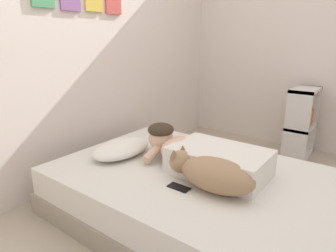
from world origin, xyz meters
TOP-DOWN VIEW (x-y plane):
  - ground_plane at (0.00, 0.00)m, footprint 11.72×11.72m
  - back_wall at (-0.00, 1.45)m, footprint 3.86×0.12m
  - side_wall_right at (1.98, 0.20)m, footprint 0.10×5.79m
  - bed at (-0.04, 0.25)m, footprint 1.36×1.96m
  - pillow at (-0.13, 0.86)m, footprint 0.52×0.32m
  - person_lying at (0.03, 0.23)m, footprint 0.43×0.92m
  - dog at (-0.18, 0.03)m, footprint 0.26×0.57m
  - coffee_cup at (0.12, 0.60)m, footprint 0.12×0.09m
  - cell_phone at (-0.30, 0.19)m, footprint 0.07×0.14m
  - bookshelf at (1.62, -0.06)m, footprint 0.45×0.24m

SIDE VIEW (x-z plane):
  - ground_plane at x=0.00m, z-range 0.00..0.00m
  - bed at x=-0.04m, z-range 0.00..0.36m
  - cell_phone at x=-0.30m, z-range 0.36..0.37m
  - bookshelf at x=1.62m, z-range 0.02..0.77m
  - coffee_cup at x=0.12m, z-range 0.36..0.43m
  - pillow at x=-0.13m, z-range 0.36..0.47m
  - dog at x=-0.18m, z-range 0.35..0.57m
  - person_lying at x=0.03m, z-range 0.33..0.60m
  - side_wall_right at x=1.98m, z-range 0.00..2.50m
  - back_wall at x=0.00m, z-range 0.00..2.50m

